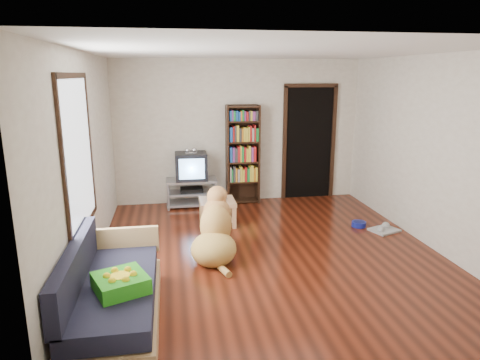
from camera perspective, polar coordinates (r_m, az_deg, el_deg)
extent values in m
plane|color=#571E0E|center=(5.87, 3.80, -9.50)|extent=(5.00, 5.00, 0.00)
plane|color=white|center=(5.39, 4.26, 16.74)|extent=(5.00, 5.00, 0.00)
plane|color=silver|center=(7.91, -0.19, 6.44)|extent=(4.50, 0.00, 4.50)
plane|color=silver|center=(3.19, 14.50, -5.47)|extent=(4.50, 0.00, 4.50)
plane|color=silver|center=(5.43, -19.77, 2.14)|extent=(0.00, 5.00, 5.00)
plane|color=silver|center=(6.39, 24.09, 3.42)|extent=(0.00, 5.00, 5.00)
cube|color=#22961B|center=(4.13, -15.63, -13.08)|extent=(0.57, 0.57, 0.15)
imported|color=silver|center=(6.73, -3.03, -2.67)|extent=(0.32, 0.22, 0.02)
cylinder|color=navy|center=(7.01, 15.56, -5.68)|extent=(0.22, 0.22, 0.08)
cube|color=#A8A8A8|center=(6.94, 18.67, -6.34)|extent=(0.49, 0.44, 0.03)
cube|color=white|center=(4.91, -20.78, 3.25)|extent=(0.02, 1.30, 1.60)
cube|color=black|center=(4.84, -21.57, 12.83)|extent=(0.03, 1.42, 0.06)
cube|color=black|center=(5.11, -19.93, -5.81)|extent=(0.03, 1.42, 0.06)
cube|color=black|center=(4.24, -22.48, 1.51)|extent=(0.03, 0.06, 1.70)
cube|color=black|center=(5.59, -19.39, 4.57)|extent=(0.03, 0.06, 1.70)
cube|color=black|center=(8.25, 9.15, 4.83)|extent=(0.90, 0.02, 2.10)
cube|color=black|center=(8.10, 5.95, 4.76)|extent=(0.07, 0.05, 2.14)
cube|color=black|center=(8.40, 12.30, 4.85)|extent=(0.07, 0.05, 2.14)
cube|color=black|center=(8.14, 9.48, 12.34)|extent=(1.03, 0.05, 0.07)
cube|color=#99999E|center=(7.72, -6.49, -0.03)|extent=(0.90, 0.45, 0.04)
cube|color=#99999E|center=(7.78, -6.45, -1.67)|extent=(0.86, 0.42, 0.03)
cube|color=#99999E|center=(7.83, -6.41, -3.01)|extent=(0.90, 0.45, 0.04)
cylinder|color=#99999E|center=(7.58, -9.53, -2.20)|extent=(0.04, 0.04, 0.50)
cylinder|color=#99999E|center=(7.62, -3.21, -1.94)|extent=(0.04, 0.04, 0.50)
cylinder|color=#99999E|center=(7.97, -9.54, -1.41)|extent=(0.04, 0.04, 0.50)
cylinder|color=#99999E|center=(8.00, -3.52, -1.16)|extent=(0.04, 0.04, 0.50)
cube|color=black|center=(7.77, -6.46, -1.32)|extent=(0.40, 0.30, 0.07)
cube|color=black|center=(7.66, -6.55, 1.86)|extent=(0.55, 0.48, 0.48)
cube|color=black|center=(7.86, -6.62, 2.16)|extent=(0.40, 0.14, 0.36)
cube|color=#8CBFF2|center=(7.43, -6.44, 1.47)|extent=(0.44, 0.02, 0.36)
cube|color=silver|center=(7.57, -6.58, 3.63)|extent=(0.20, 0.07, 0.02)
sphere|color=silver|center=(7.56, -7.04, 3.95)|extent=(0.09, 0.09, 0.09)
sphere|color=silver|center=(7.56, -6.13, 3.98)|extent=(0.09, 0.09, 0.09)
cube|color=black|center=(7.78, -1.71, 3.33)|extent=(0.03, 0.30, 1.80)
cube|color=black|center=(7.88, 2.41, 3.45)|extent=(0.03, 0.30, 1.80)
cube|color=black|center=(7.96, 0.19, 3.58)|extent=(0.60, 0.02, 1.80)
cube|color=black|center=(8.03, 0.35, -2.72)|extent=(0.56, 0.28, 0.02)
cube|color=black|center=(7.93, 0.35, -0.16)|extent=(0.56, 0.28, 0.03)
cube|color=black|center=(7.85, 0.36, 2.46)|extent=(0.56, 0.28, 0.02)
cube|color=black|center=(7.78, 0.36, 5.13)|extent=(0.56, 0.28, 0.02)
cube|color=black|center=(7.73, 0.37, 7.84)|extent=(0.56, 0.28, 0.02)
cube|color=black|center=(7.71, 0.37, 9.76)|extent=(0.56, 0.28, 0.02)
cube|color=tan|center=(4.47, -16.13, -16.48)|extent=(0.80, 1.80, 0.22)
cube|color=#1E1E2D|center=(4.37, -16.33, -13.98)|extent=(0.74, 1.74, 0.18)
cube|color=#1E1E2D|center=(4.31, -21.14, -10.79)|extent=(0.12, 1.74, 0.40)
cube|color=tan|center=(5.08, -15.36, -7.76)|extent=(0.80, 0.06, 0.30)
cube|color=tan|center=(6.77, -3.06, -2.94)|extent=(0.55, 0.55, 0.06)
cube|color=tan|center=(6.85, -3.03, -5.10)|extent=(0.45, 0.45, 0.03)
cube|color=tan|center=(6.59, -4.84, -5.28)|extent=(0.06, 0.06, 0.34)
cube|color=tan|center=(6.64, -0.78, -5.08)|extent=(0.06, 0.06, 0.34)
cube|color=#D8B36E|center=(7.03, -5.16, -4.03)|extent=(0.06, 0.06, 0.34)
cube|color=tan|center=(7.08, -1.36, -3.86)|extent=(0.06, 0.06, 0.34)
ellipsoid|color=#B58D45|center=(5.50, -3.53, -9.18)|extent=(0.72, 0.75, 0.43)
ellipsoid|color=#B49145|center=(5.62, -3.25, -6.06)|extent=(0.51, 0.55, 0.57)
ellipsoid|color=tan|center=(5.68, -3.11, -4.36)|extent=(0.44, 0.41, 0.40)
ellipsoid|color=tan|center=(5.68, -3.05, -2.05)|extent=(0.33, 0.35, 0.25)
ellipsoid|color=#DA8F53|center=(5.82, -2.88, -1.95)|extent=(0.16, 0.24, 0.10)
sphere|color=black|center=(5.92, -2.75, -1.68)|extent=(0.05, 0.05, 0.05)
ellipsoid|color=tan|center=(5.66, -4.09, -2.27)|extent=(0.08, 0.10, 0.17)
ellipsoid|color=tan|center=(5.63, -2.13, -2.31)|extent=(0.08, 0.10, 0.17)
cylinder|color=#D6AC52|center=(5.91, -3.80, -6.94)|extent=(0.12, 0.16, 0.47)
cylinder|color=#BA8247|center=(5.89, -2.06, -7.00)|extent=(0.12, 0.16, 0.47)
sphere|color=tan|center=(6.04, -3.69, -8.56)|extent=(0.12, 0.12, 0.12)
sphere|color=tan|center=(6.02, -1.98, -8.62)|extent=(0.12, 0.12, 0.12)
cylinder|color=gold|center=(5.31, -2.38, -11.73)|extent=(0.19, 0.41, 0.09)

